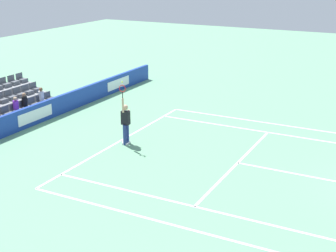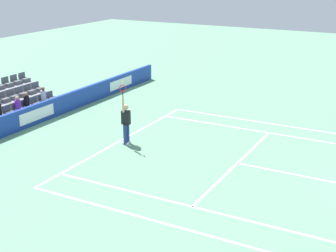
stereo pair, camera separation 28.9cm
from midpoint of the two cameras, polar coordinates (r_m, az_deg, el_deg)
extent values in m
cube|color=white|center=(21.91, -5.90, -1.70)|extent=(10.97, 0.10, 0.01)
cube|color=white|center=(19.61, 7.69, -4.26)|extent=(8.23, 0.10, 0.01)
cube|color=white|center=(18.88, 16.88, -5.86)|extent=(0.10, 6.40, 0.01)
cube|color=white|center=(15.99, 4.08, -9.68)|extent=(0.10, 11.89, 0.01)
cube|color=white|center=(23.17, 12.27, -0.90)|extent=(0.10, 11.89, 0.01)
cube|color=white|center=(14.89, 1.92, -11.91)|extent=(0.10, 11.89, 0.01)
cube|color=white|center=(24.43, 13.14, 0.06)|extent=(0.10, 11.89, 0.01)
cube|color=white|center=(21.85, -5.68, -1.74)|extent=(0.10, 0.20, 0.01)
cube|color=#193899|center=(24.73, -15.66, 1.26)|extent=(22.13, 0.20, 0.98)
cube|color=white|center=(30.24, -6.04, 4.95)|extent=(2.36, 0.01, 0.55)
cube|color=white|center=(24.66, -15.47, 1.23)|extent=(2.36, 0.01, 0.55)
cylinder|color=navy|center=(21.46, -5.15, -0.85)|extent=(0.16, 0.16, 0.90)
cylinder|color=navy|center=(21.26, -5.43, -1.05)|extent=(0.16, 0.16, 0.90)
cube|color=white|center=(21.60, -5.12, -1.87)|extent=(0.15, 0.27, 0.08)
cube|color=white|center=(21.40, -5.40, -2.08)|extent=(0.15, 0.27, 0.08)
cube|color=black|center=(21.12, -5.35, 0.97)|extent=(0.26, 0.38, 0.60)
sphere|color=#D3A884|center=(20.99, -5.39, 2.17)|extent=(0.24, 0.24, 0.24)
cylinder|color=#D3A884|center=(20.76, -5.67, 2.40)|extent=(0.09, 0.09, 0.62)
cylinder|color=#D3A884|center=(21.28, -4.97, 1.17)|extent=(0.09, 0.09, 0.56)
cylinder|color=black|center=(20.64, -5.71, 3.60)|extent=(0.04, 0.04, 0.28)
torus|color=red|center=(20.57, -5.73, 4.36)|extent=(0.06, 0.31, 0.31)
sphere|color=#D1E533|center=(20.50, -5.76, 5.12)|extent=(0.07, 0.07, 0.07)
cube|color=gray|center=(25.54, -17.38, 0.98)|extent=(5.58, 0.95, 0.42)
cube|color=#545960|center=(27.18, -13.82, 3.02)|extent=(0.48, 0.44, 0.20)
cube|color=#545960|center=(27.24, -14.18, 3.57)|extent=(0.48, 0.04, 0.30)
cube|color=#545960|center=(26.74, -14.68, 2.69)|extent=(0.48, 0.44, 0.20)
cube|color=#545960|center=(26.80, -15.05, 3.26)|extent=(0.48, 0.04, 0.30)
cube|color=#545960|center=(26.30, -15.57, 2.36)|extent=(0.48, 0.44, 0.20)
cube|color=#545960|center=(26.37, -15.94, 2.93)|extent=(0.48, 0.04, 0.30)
cube|color=#545960|center=(25.87, -16.50, 2.01)|extent=(0.48, 0.44, 0.20)
cube|color=#545960|center=(25.94, -16.87, 2.59)|extent=(0.48, 0.04, 0.30)
cube|color=#545960|center=(25.45, -17.45, 1.64)|extent=(0.48, 0.44, 0.20)
cube|color=#545960|center=(25.52, -17.82, 2.24)|extent=(0.48, 0.04, 0.30)
cube|color=#545960|center=(25.04, -18.43, 1.27)|extent=(0.48, 0.44, 0.20)
cube|color=#545960|center=(25.11, -18.81, 1.88)|extent=(0.48, 0.04, 0.30)
cube|color=gray|center=(26.14, -18.92, 1.70)|extent=(5.58, 0.95, 0.84)
cube|color=#545960|center=(27.70, -15.38, 4.08)|extent=(0.48, 0.44, 0.20)
cube|color=#545960|center=(27.77, -15.73, 4.62)|extent=(0.48, 0.04, 0.30)
cube|color=#545960|center=(27.26, -16.25, 3.77)|extent=(0.48, 0.44, 0.20)
cube|color=#545960|center=(27.34, -16.60, 4.32)|extent=(0.48, 0.04, 0.30)
cube|color=#545960|center=(26.83, -17.15, 3.46)|extent=(0.48, 0.44, 0.20)
cube|color=#545960|center=(26.91, -17.51, 4.02)|extent=(0.48, 0.04, 0.30)
cube|color=#545960|center=(26.41, -18.08, 3.13)|extent=(0.48, 0.44, 0.20)
cube|color=#545960|center=(26.49, -18.44, 3.70)|extent=(0.48, 0.04, 0.30)
cube|color=#545960|center=(26.00, -19.03, 2.80)|extent=(0.48, 0.44, 0.20)
cube|color=#545960|center=(28.24, -16.88, 5.09)|extent=(0.48, 0.44, 0.20)
cube|color=#545960|center=(28.33, -17.22, 5.62)|extent=(0.48, 0.04, 0.30)
cube|color=#545960|center=(27.82, -17.76, 4.81)|extent=(0.48, 0.44, 0.20)
cube|color=#545960|center=(27.90, -18.10, 5.34)|extent=(0.48, 0.04, 0.30)
cube|color=#545960|center=(27.40, -18.66, 4.51)|extent=(0.48, 0.44, 0.20)
cube|color=#545960|center=(27.48, -19.01, 5.06)|extent=(0.48, 0.04, 0.30)
cylinder|color=white|center=(26.68, -14.82, 3.42)|extent=(0.28, 0.28, 0.49)
sphere|color=brown|center=(26.59, -14.88, 4.14)|extent=(0.20, 0.20, 0.20)
cylinder|color=black|center=(25.81, -16.65, 2.76)|extent=(0.28, 0.28, 0.50)
sphere|color=#9E7251|center=(25.72, -16.72, 3.50)|extent=(0.20, 0.20, 0.20)
cylinder|color=purple|center=(25.40, -17.60, 2.35)|extent=(0.28, 0.28, 0.44)
sphere|color=#D3A884|center=(25.32, -17.67, 3.04)|extent=(0.20, 0.20, 0.20)
camera|label=1|loc=(0.14, -90.41, -0.14)|focal=52.41mm
camera|label=2|loc=(0.14, 89.59, 0.14)|focal=52.41mm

